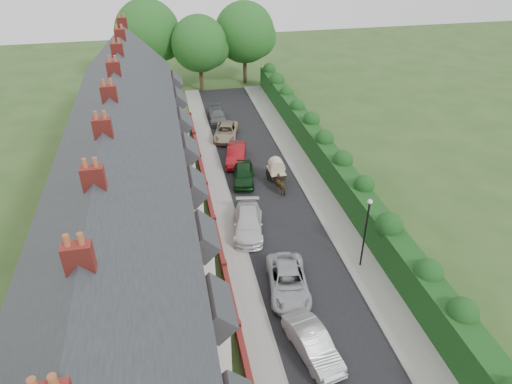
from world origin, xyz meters
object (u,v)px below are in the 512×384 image
at_px(car_green, 244,174).
at_px(car_silver_b, 288,281).
at_px(horse_cart, 276,169).
at_px(car_red, 236,154).
at_px(car_beige, 226,132).
at_px(lamppost, 366,225).
at_px(car_grey, 217,115).
at_px(horse, 281,185).
at_px(car_silver_a, 313,344).
at_px(car_white, 248,223).

bearing_deg(car_green, car_silver_b, -78.91).
bearing_deg(horse_cart, car_red, 122.62).
height_order(car_beige, horse_cart, horse_cart).
relative_size(lamppost, car_silver_b, 1.02).
xyz_separation_m(lamppost, car_grey, (-5.78, 25.79, -2.66)).
bearing_deg(lamppost, car_silver_b, -167.49).
bearing_deg(horse, lamppost, 86.51).
bearing_deg(horse, car_red, -84.43).
height_order(car_silver_a, car_white, car_white).
xyz_separation_m(car_green, horse, (2.72, -2.27, -0.03)).
distance_m(car_red, horse, 6.60).
xyz_separation_m(car_grey, horse_cart, (3.09, -14.08, 0.57)).
bearing_deg(horse_cart, lamppost, -77.03).
bearing_deg(lamppost, car_green, 113.93).
bearing_deg(car_white, car_silver_b, -68.68).
xyz_separation_m(car_red, horse_cart, (2.71, -4.24, 0.46)).
bearing_deg(car_red, car_white, -81.35).
distance_m(car_green, car_red, 3.75).
bearing_deg(car_silver_a, car_silver_b, 78.13).
height_order(lamppost, horse_cart, lamppost).
relative_size(car_green, car_grey, 0.97).
xyz_separation_m(car_grey, horse, (3.09, -15.86, 0.06)).
relative_size(car_silver_b, car_green, 1.18).
xyz_separation_m(lamppost, car_red, (-5.41, 15.95, -2.54)).
relative_size(car_white, horse, 3.07).
distance_m(car_silver_a, car_grey, 31.68).
bearing_deg(horse, car_beige, -94.58).
distance_m(car_silver_b, car_grey, 26.94).
distance_m(car_green, car_grey, 13.59).
xyz_separation_m(car_beige, horse_cart, (2.84, -9.52, 0.54)).
bearing_deg(car_grey, lamppost, -75.15).
xyz_separation_m(car_green, car_grey, (-0.37, 13.59, -0.09)).
xyz_separation_m(car_silver_b, car_white, (-1.22, 6.33, 0.03)).
relative_size(car_silver_b, car_beige, 1.05).
xyz_separation_m(car_red, horse, (2.71, -6.01, -0.06)).
relative_size(car_red, car_grey, 1.04).
bearing_deg(car_white, lamppost, -28.61).
bearing_deg(car_silver_b, car_grey, 99.25).
relative_size(car_silver_b, horse, 3.07).
bearing_deg(horse, car_silver_b, 58.71).
relative_size(car_green, car_beige, 0.89).
height_order(car_silver_a, car_grey, car_silver_a).
relative_size(car_silver_a, car_green, 1.02).
bearing_deg(horse_cart, horse, -90.00).
distance_m(car_grey, horse, 16.15).
relative_size(car_green, horse, 2.60).
xyz_separation_m(car_red, car_grey, (-0.38, 9.84, -0.12)).
distance_m(car_silver_b, car_beige, 22.38).
xyz_separation_m(car_white, horse, (3.70, 4.75, -0.04)).
distance_m(lamppost, car_silver_b, 5.90).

